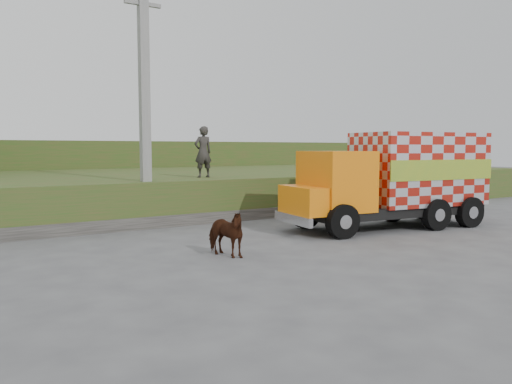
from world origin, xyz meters
TOP-DOWN VIEW (x-y plane):
  - ground at (0.00, 0.00)m, footprint 120.00×120.00m
  - embankment at (0.00, 10.00)m, footprint 40.00×12.00m
  - embankment_far at (0.00, 22.00)m, footprint 40.00×12.00m
  - retaining_strip at (-2.00, 4.20)m, footprint 16.00×0.50m
  - utility_pole at (-1.00, 4.60)m, footprint 1.20×0.30m
  - cargo_truck at (5.89, 0.13)m, footprint 7.16×3.15m
  - cow at (-1.03, -0.84)m, footprint 0.94×1.44m
  - pedestrian at (1.61, 5.66)m, footprint 0.71×0.47m

SIDE VIEW (x-z plane):
  - ground at x=0.00m, z-range 0.00..0.00m
  - retaining_strip at x=-2.00m, z-range 0.00..0.40m
  - cow at x=-1.03m, z-range 0.00..1.12m
  - embankment at x=0.00m, z-range 0.00..1.50m
  - embankment_far at x=0.00m, z-range 0.00..3.00m
  - cargo_truck at x=5.89m, z-range 0.05..3.14m
  - pedestrian at x=1.61m, z-range 1.50..3.41m
  - utility_pole at x=-1.00m, z-range 0.08..8.07m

